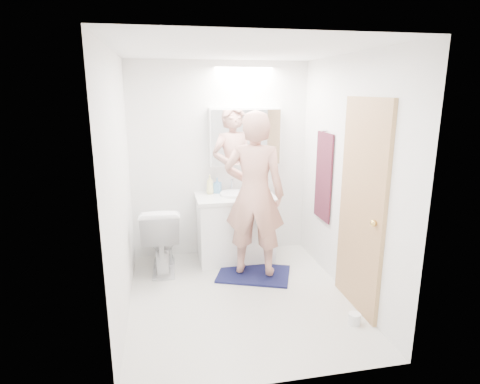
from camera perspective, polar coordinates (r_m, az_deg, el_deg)
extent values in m
plane|color=silver|center=(4.22, 0.00, -14.83)|extent=(2.50, 2.50, 0.00)
plane|color=white|center=(3.70, 0.00, 19.65)|extent=(2.50, 2.50, 0.00)
plane|color=white|center=(4.99, -2.83, 4.45)|extent=(2.50, 0.00, 2.50)
plane|color=white|center=(2.62, 5.43, -4.91)|extent=(2.50, 0.00, 2.50)
plane|color=white|center=(3.73, -16.79, 0.42)|extent=(0.00, 2.50, 2.50)
plane|color=white|center=(4.14, 15.12, 1.88)|extent=(0.00, 2.50, 2.50)
cube|color=white|center=(4.95, -0.67, -5.34)|extent=(0.90, 0.55, 0.78)
cube|color=silver|center=(4.82, -0.68, -0.75)|extent=(0.95, 0.58, 0.04)
cylinder|color=white|center=(4.84, -0.75, -0.26)|extent=(0.36, 0.36, 0.03)
cylinder|color=silver|center=(5.01, -1.15, 1.00)|extent=(0.02, 0.02, 0.16)
cube|color=white|center=(4.93, 0.74, 7.87)|extent=(0.88, 0.14, 0.70)
cube|color=silver|center=(4.85, 0.93, 7.76)|extent=(0.84, 0.01, 0.66)
imported|color=white|center=(4.76, -11.11, -6.37)|extent=(0.47, 0.79, 0.79)
cube|color=#151644|center=(4.68, 1.96, -11.60)|extent=(0.94, 0.80, 0.02)
imported|color=tan|center=(4.35, 2.06, -0.36)|extent=(0.77, 0.64, 1.81)
cube|color=tan|center=(3.88, 16.93, -2.14)|extent=(0.04, 0.80, 2.00)
sphere|color=gold|center=(3.62, 18.52, -4.25)|extent=(0.06, 0.06, 0.06)
cube|color=#141034|center=(4.64, 11.82, 2.13)|extent=(0.02, 0.42, 1.00)
cylinder|color=silver|center=(4.55, 12.00, 8.53)|extent=(0.07, 0.02, 0.02)
imported|color=beige|center=(4.89, -4.32, 1.07)|extent=(0.09, 0.09, 0.23)
imported|color=#5D97C8|center=(4.94, -3.27, 0.96)|extent=(0.12, 0.12, 0.19)
imported|color=#3C61B4|center=(5.01, 1.52, 0.55)|extent=(0.12, 0.12, 0.09)
cylinder|color=white|center=(3.93, 15.99, -16.98)|extent=(0.11, 0.11, 0.10)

